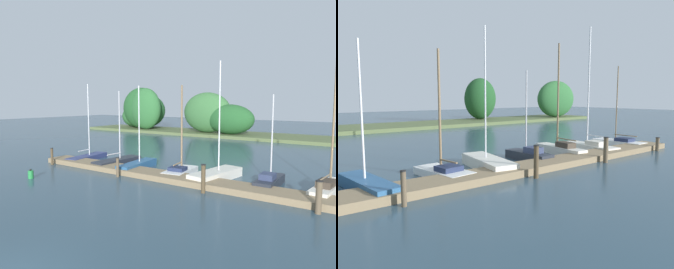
{
  "view_description": "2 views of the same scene",
  "coord_description": "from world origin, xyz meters",
  "views": [
    {
      "loc": [
        7.99,
        -3.65,
        4.84
      ],
      "look_at": [
        -3.62,
        13.28,
        2.68
      ],
      "focal_mm": 33.04,
      "sensor_mm": 36.0,
      "label": 1
    },
    {
      "loc": [
        -9.81,
        0.06,
        3.81
      ],
      "look_at": [
        1.46,
        14.2,
        1.64
      ],
      "focal_mm": 34.62,
      "sensor_mm": 36.0,
      "label": 2
    }
  ],
  "objects": [
    {
      "name": "sailboat_2",
      "position": [
        -6.33,
        13.44,
        0.31
      ],
      "size": [
        1.47,
        4.31,
        6.01
      ],
      "rotation": [
        0.0,
        0.0,
        1.69
      ],
      "color": "#285684",
      "rests_on": "ground"
    },
    {
      "name": "mooring_piling_2",
      "position": [
        0.44,
        10.69,
        0.79
      ],
      "size": [
        0.27,
        0.27,
        1.56
      ],
      "color": "#4C3D28",
      "rests_on": "ground"
    },
    {
      "name": "mooring_piling_3",
      "position": [
        6.02,
        10.78,
        0.74
      ],
      "size": [
        0.3,
        0.3,
        1.47
      ],
      "color": "brown",
      "rests_on": "ground"
    },
    {
      "name": "sailboat_4",
      "position": [
        -0.19,
        13.77,
        0.34
      ],
      "size": [
        1.97,
        4.59,
        7.34
      ],
      "rotation": [
        0.0,
        0.0,
        1.41
      ],
      "color": "silver",
      "rests_on": "ground"
    },
    {
      "name": "sailboat_8",
      "position": [
        12.29,
        13.99,
        0.28
      ],
      "size": [
        1.39,
        4.17,
        6.04
      ],
      "rotation": [
        0.0,
        0.0,
        1.58
      ],
      "color": "white",
      "rests_on": "ground"
    },
    {
      "name": "dock_pier",
      "position": [
        0.0,
        12.01,
        0.17
      ],
      "size": [
        27.71,
        1.8,
        0.35
      ],
      "color": "#847051",
      "rests_on": "ground"
    },
    {
      "name": "sailboat_5",
      "position": [
        2.98,
        14.05,
        0.35
      ],
      "size": [
        1.05,
        3.42,
        5.28
      ],
      "rotation": [
        0.0,
        0.0,
        1.58
      ],
      "color": "#232833",
      "rests_on": "ground"
    },
    {
      "name": "sailboat_3",
      "position": [
        -2.82,
        13.62,
        0.33
      ],
      "size": [
        1.78,
        3.49,
        5.95
      ],
      "rotation": [
        0.0,
        0.0,
        1.7
      ],
      "color": "white",
      "rests_on": "ground"
    },
    {
      "name": "sailboat_7",
      "position": [
        8.67,
        13.93,
        0.4
      ],
      "size": [
        1.65,
        4.59,
        8.44
      ],
      "rotation": [
        0.0,
        0.0,
        1.45
      ],
      "color": "silver",
      "rests_on": "ground"
    },
    {
      "name": "mooring_piling_4",
      "position": [
        12.2,
        10.85,
        0.48
      ],
      "size": [
        0.28,
        0.28,
        0.95
      ],
      "color": "brown",
      "rests_on": "ground"
    },
    {
      "name": "mooring_piling_1",
      "position": [
        -5.83,
        10.72,
        0.64
      ],
      "size": [
        0.21,
        0.21,
        1.28
      ],
      "color": "brown",
      "rests_on": "ground"
    },
    {
      "name": "sailboat_6",
      "position": [
        6.01,
        14.31,
        0.43
      ],
      "size": [
        1.48,
        4.4,
        7.13
      ],
      "rotation": [
        0.0,
        0.0,
        1.44
      ],
      "color": "silver",
      "rests_on": "ground"
    }
  ]
}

